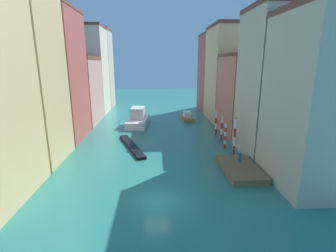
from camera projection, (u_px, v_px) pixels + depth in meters
The scene contains 20 objects.
ground_plane at pixel (155, 130), 45.87m from camera, with size 154.00×154.00×0.00m, color #28756B.
building_left_1 at pixel (29, 76), 29.16m from camera, with size 6.31×8.44×20.99m.
building_left_2 at pixel (60, 76), 38.56m from camera, with size 6.31×10.11×20.21m.
building_left_3 at pixel (82, 90), 50.34m from camera, with size 6.31×11.80×13.34m.
building_left_4 at pixel (93, 70), 59.67m from camera, with size 6.31×9.21×20.57m.
building_left_5 at pixel (100, 69), 68.11m from camera, with size 6.31×7.91×20.99m.
building_right_0 at pixel (313, 101), 23.39m from camera, with size 6.31×9.21×17.14m.
building_right_1 at pixel (270, 83), 31.98m from camera, with size 6.31×8.58×18.95m.
building_right_2 at pixel (242, 95), 42.30m from camera, with size 6.31×10.76×13.57m.
building_right_3 at pixel (224, 74), 52.44m from camera, with size 6.31×11.61×19.68m.
building_right_4 at pixel (213, 73), 62.87m from camera, with size 6.31×9.71×19.07m.
waterfront_dock at pixel (240, 169), 28.10m from camera, with size 3.85×7.13×0.73m.
person_on_dock at pixel (240, 157), 28.98m from camera, with size 0.36×0.36×1.41m.
mooring_pole_0 at pixel (235, 136), 32.98m from camera, with size 0.30×0.30×5.12m.
mooring_pole_1 at pixel (225, 134), 35.62m from camera, with size 0.36×0.36×3.99m.
mooring_pole_2 at pixel (222, 128), 39.14m from camera, with size 0.29×0.29×4.14m.
mooring_pole_3 at pixel (216, 122), 42.33m from camera, with size 0.38×0.38×4.35m.
vaporetto_white at pixel (138, 119), 49.31m from camera, with size 4.46×9.61×3.53m.
gondola_black at pixel (132, 146), 36.38m from camera, with size 4.71×10.61×0.38m.
motorboat_0 at pixel (187, 117), 53.89m from camera, with size 2.80×5.76×1.83m.
Camera 1 is at (-0.17, -19.83, 12.07)m, focal length 26.42 mm.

